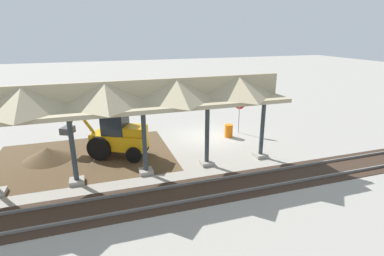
{
  "coord_description": "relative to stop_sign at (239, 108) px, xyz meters",
  "views": [
    {
      "loc": [
        7.36,
        18.42,
        7.1
      ],
      "look_at": [
        2.02,
        2.35,
        1.6
      ],
      "focal_mm": 28.0,
      "sensor_mm": 36.0,
      "label": 1
    }
  ],
  "objects": [
    {
      "name": "traffic_barrel",
      "position": [
        1.07,
        0.61,
        -1.39
      ],
      "size": [
        0.56,
        0.56,
        0.9
      ],
      "primitive_type": "cylinder",
      "color": "orange",
      "rests_on": "ground"
    },
    {
      "name": "ground_plane",
      "position": [
        2.41,
        0.22,
        -1.84
      ],
      "size": [
        120.0,
        120.0,
        0.0
      ],
      "primitive_type": "plane",
      "color": "#9E998E"
    },
    {
      "name": "platform_canopy",
      "position": [
        10.98,
        4.4,
        2.33
      ],
      "size": [
        21.62,
        3.2,
        4.9
      ],
      "color": "#9E998E",
      "rests_on": "ground"
    },
    {
      "name": "stop_sign",
      "position": [
        0.0,
        0.0,
        0.0
      ],
      "size": [
        0.63,
        0.47,
        2.54
      ],
      "color": "gray",
      "rests_on": "ground"
    },
    {
      "name": "dirt_work_zone",
      "position": [
        10.64,
        1.26,
        -1.83
      ],
      "size": [
        10.05,
        7.0,
        0.01
      ],
      "primitive_type": "cube",
      "color": "brown",
      "rests_on": "ground"
    },
    {
      "name": "backhoe",
      "position": [
        8.75,
        1.63,
        -0.57
      ],
      "size": [
        5.06,
        3.46,
        2.82
      ],
      "color": "orange",
      "rests_on": "ground"
    },
    {
      "name": "rail_tracks",
      "position": [
        2.41,
        7.07,
        -1.81
      ],
      "size": [
        60.0,
        2.58,
        0.15
      ],
      "color": "slate",
      "rests_on": "ground"
    },
    {
      "name": "dirt_mound",
      "position": [
        12.67,
        0.82,
        -1.84
      ],
      "size": [
        5.58,
        5.58,
        1.38
      ],
      "primitive_type": "cone",
      "color": "brown",
      "rests_on": "ground"
    }
  ]
}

